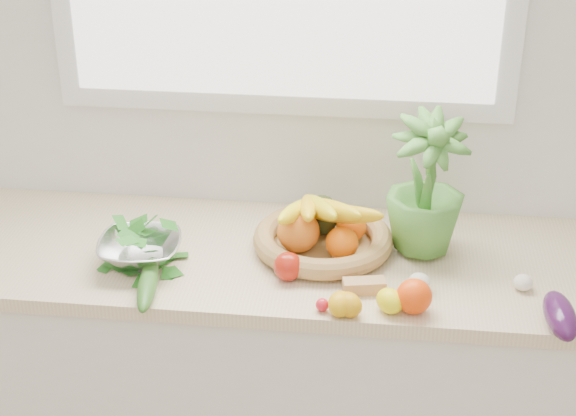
# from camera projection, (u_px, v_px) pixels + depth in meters

# --- Properties ---
(back_wall) EXTENTS (4.50, 0.02, 2.70)m
(back_wall) POSITION_uv_depth(u_px,v_px,m) (284.00, 61.00, 2.48)
(back_wall) COLOR white
(back_wall) RESTS_ON ground
(counter_cabinet) EXTENTS (2.20, 0.58, 0.86)m
(counter_cabinet) POSITION_uv_depth(u_px,v_px,m) (272.00, 388.00, 2.64)
(counter_cabinet) COLOR silver
(counter_cabinet) RESTS_ON ground
(countertop) EXTENTS (2.24, 0.62, 0.04)m
(countertop) POSITION_uv_depth(u_px,v_px,m) (271.00, 258.00, 2.43)
(countertop) COLOR beige
(countertop) RESTS_ON counter_cabinet
(orange_loose) EXTENTS (0.12, 0.12, 0.09)m
(orange_loose) POSITION_uv_depth(u_px,v_px,m) (414.00, 296.00, 2.14)
(orange_loose) COLOR #FF4508
(orange_loose) RESTS_ON countertop
(lemon_a) EXTENTS (0.09, 0.10, 0.06)m
(lemon_a) POSITION_uv_depth(u_px,v_px,m) (390.00, 301.00, 2.15)
(lemon_a) COLOR #FFEE0D
(lemon_a) RESTS_ON countertop
(lemon_b) EXTENTS (0.06, 0.08, 0.06)m
(lemon_b) POSITION_uv_depth(u_px,v_px,m) (340.00, 304.00, 2.14)
(lemon_b) COLOR #EFAA0D
(lemon_b) RESTS_ON countertop
(lemon_c) EXTENTS (0.09, 0.10, 0.06)m
(lemon_c) POSITION_uv_depth(u_px,v_px,m) (349.00, 305.00, 2.14)
(lemon_c) COLOR orange
(lemon_c) RESTS_ON countertop
(apple) EXTENTS (0.09, 0.09, 0.08)m
(apple) POSITION_uv_depth(u_px,v_px,m) (288.00, 266.00, 2.28)
(apple) COLOR #A81B0D
(apple) RESTS_ON countertop
(ginger) EXTENTS (0.11, 0.06, 0.03)m
(ginger) POSITION_uv_depth(u_px,v_px,m) (364.00, 286.00, 2.24)
(ginger) COLOR tan
(ginger) RESTS_ON countertop
(garlic_a) EXTENTS (0.06, 0.06, 0.04)m
(garlic_a) POSITION_uv_depth(u_px,v_px,m) (523.00, 283.00, 2.24)
(garlic_a) COLOR white
(garlic_a) RESTS_ON countertop
(garlic_b) EXTENTS (0.06, 0.06, 0.04)m
(garlic_b) POSITION_uv_depth(u_px,v_px,m) (376.00, 252.00, 2.38)
(garlic_b) COLOR silver
(garlic_b) RESTS_ON countertop
(garlic_c) EXTENTS (0.07, 0.07, 0.05)m
(garlic_c) POSITION_uv_depth(u_px,v_px,m) (419.00, 282.00, 2.24)
(garlic_c) COLOR beige
(garlic_c) RESTS_ON countertop
(eggplant) EXTENTS (0.09, 0.19, 0.07)m
(eggplant) POSITION_uv_depth(u_px,v_px,m) (560.00, 316.00, 2.08)
(eggplant) COLOR #37103D
(eggplant) RESTS_ON countertop
(cucumber) EXTENTS (0.09, 0.26, 0.05)m
(cucumber) POSITION_uv_depth(u_px,v_px,m) (148.00, 284.00, 2.23)
(cucumber) COLOR #1E581A
(cucumber) RESTS_ON countertop
(radish) EXTENTS (0.03, 0.03, 0.03)m
(radish) POSITION_uv_depth(u_px,v_px,m) (322.00, 305.00, 2.16)
(radish) COLOR red
(radish) RESTS_ON countertop
(potted_herb) EXTENTS (0.27, 0.27, 0.38)m
(potted_herb) POSITION_uv_depth(u_px,v_px,m) (426.00, 184.00, 2.33)
(potted_herb) COLOR #498C32
(potted_herb) RESTS_ON countertop
(fruit_basket) EXTENTS (0.51, 0.51, 0.19)m
(fruit_basket) POSITION_uv_depth(u_px,v_px,m) (322.00, 232.00, 2.41)
(fruit_basket) COLOR #AB8D4C
(fruit_basket) RESTS_ON countertop
(colander_with_spinach) EXTENTS (0.24, 0.24, 0.12)m
(colander_with_spinach) POSITION_uv_depth(u_px,v_px,m) (140.00, 244.00, 2.34)
(colander_with_spinach) COLOR silver
(colander_with_spinach) RESTS_ON countertop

